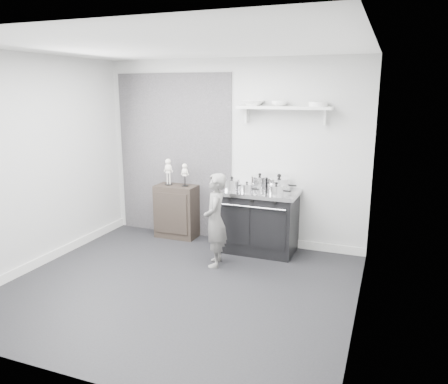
% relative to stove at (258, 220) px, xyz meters
% --- Properties ---
extents(ground, '(4.00, 4.00, 0.00)m').
position_rel_stove_xyz_m(ground, '(-0.53, -1.48, -0.45)').
color(ground, black).
rests_on(ground, ground).
extents(room_shell, '(4.02, 3.62, 2.71)m').
position_rel_stove_xyz_m(room_shell, '(-0.62, -1.33, 1.19)').
color(room_shell, '#B5B5B2').
rests_on(room_shell, ground).
extents(wall_shelf, '(1.30, 0.26, 0.24)m').
position_rel_stove_xyz_m(wall_shelf, '(0.27, 0.20, 1.56)').
color(wall_shelf, silver).
rests_on(wall_shelf, room_shell).
extents(stove, '(1.11, 0.69, 0.89)m').
position_rel_stove_xyz_m(stove, '(0.00, 0.00, 0.00)').
color(stove, black).
rests_on(stove, ground).
extents(side_cabinet, '(0.63, 0.37, 0.82)m').
position_rel_stove_xyz_m(side_cabinet, '(-1.36, 0.13, -0.04)').
color(side_cabinet, black).
rests_on(side_cabinet, ground).
extents(child, '(0.41, 0.51, 1.23)m').
position_rel_stove_xyz_m(child, '(-0.37, -0.71, 0.17)').
color(child, slate).
rests_on(child, ground).
extents(pot_front_left, '(0.32, 0.23, 0.20)m').
position_rel_stove_xyz_m(pot_front_left, '(-0.36, -0.12, 0.52)').
color(pot_front_left, silver).
rests_on(pot_front_left, stove).
extents(pot_back_left, '(0.33, 0.25, 0.22)m').
position_rel_stove_xyz_m(pot_back_left, '(-0.03, 0.14, 0.53)').
color(pot_back_left, silver).
rests_on(pot_back_left, stove).
extents(pot_back_right, '(0.41, 0.33, 0.23)m').
position_rel_stove_xyz_m(pot_back_right, '(0.25, 0.12, 0.53)').
color(pot_back_right, silver).
rests_on(pot_back_right, stove).
extents(pot_front_right, '(0.32, 0.23, 0.17)m').
position_rel_stove_xyz_m(pot_front_right, '(0.29, -0.16, 0.51)').
color(pot_front_right, silver).
rests_on(pot_front_right, stove).
extents(pot_front_center, '(0.27, 0.18, 0.15)m').
position_rel_stove_xyz_m(pot_front_center, '(-0.12, -0.17, 0.50)').
color(pot_front_center, silver).
rests_on(pot_front_center, stove).
extents(skeleton_full, '(0.13, 0.08, 0.47)m').
position_rel_stove_xyz_m(skeleton_full, '(-1.49, 0.13, 0.61)').
color(skeleton_full, silver).
rests_on(skeleton_full, side_cabinet).
extents(skeleton_torso, '(0.11, 0.07, 0.40)m').
position_rel_stove_xyz_m(skeleton_torso, '(-1.21, 0.13, 0.58)').
color(skeleton_torso, silver).
rests_on(skeleton_torso, side_cabinet).
extents(bowl_large, '(0.29, 0.29, 0.07)m').
position_rel_stove_xyz_m(bowl_large, '(-0.16, 0.19, 1.63)').
color(bowl_large, white).
rests_on(bowl_large, wall_shelf).
extents(bowl_small, '(0.22, 0.22, 0.07)m').
position_rel_stove_xyz_m(bowl_small, '(0.21, 0.19, 1.63)').
color(bowl_small, white).
rests_on(bowl_small, wall_shelf).
extents(plate_stack, '(0.25, 0.25, 0.06)m').
position_rel_stove_xyz_m(plate_stack, '(0.73, 0.19, 1.62)').
color(plate_stack, white).
rests_on(plate_stack, wall_shelf).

